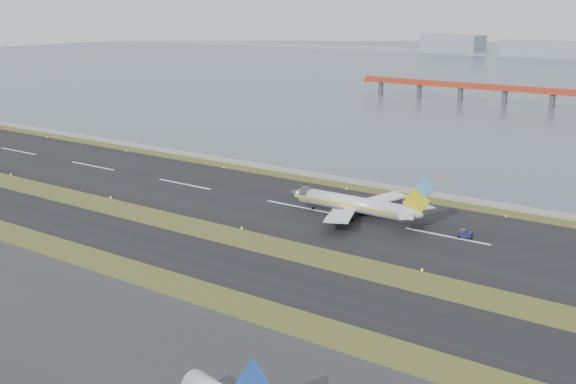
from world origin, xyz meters
name	(u,v)px	position (x,y,z in m)	size (l,w,h in m)	color
ground	(220,237)	(0.00, 0.00, 0.00)	(1000.00, 1000.00, 0.00)	#3E491A
taxiway_strip	(181,252)	(0.00, -12.00, 0.05)	(1000.00, 18.00, 0.10)	black
runway_strip	(299,207)	(0.00, 30.00, 0.05)	(1000.00, 45.00, 0.10)	black
seawall	(360,182)	(0.00, 60.00, 0.50)	(1000.00, 2.50, 1.00)	#979792
airliner	(357,205)	(16.70, 30.07, 3.46)	(38.52, 32.89, 12.80)	white
pushback_tug	(464,234)	(43.46, 31.24, 0.95)	(3.25, 2.14, 1.97)	#151B3B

